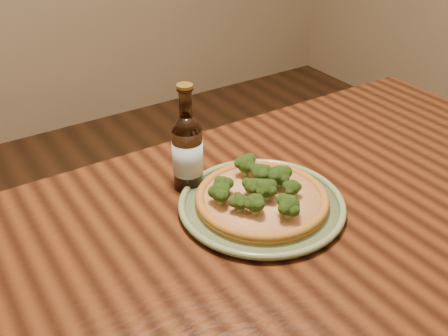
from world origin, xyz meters
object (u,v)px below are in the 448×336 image
plate (262,204)px  pizza (261,197)px  table (275,282)px  beer_bottle (187,151)px

plate → pizza: 0.02m
plate → pizza: (-0.00, 0.00, 0.02)m
table → pizza: bearing=69.1°
table → beer_bottle: (-0.04, 0.25, 0.18)m
table → pizza: (0.04, 0.11, 0.12)m
table → plate: bearing=68.4°
table → plate: size_ratio=4.82×
table → plate: 0.15m
plate → beer_bottle: beer_bottle is taller
plate → pizza: pizza is taller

